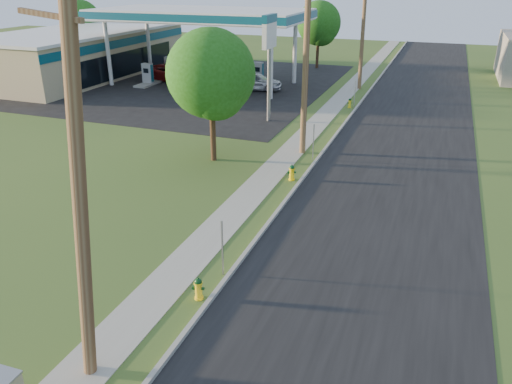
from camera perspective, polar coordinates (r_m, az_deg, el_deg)
ground_plane at (r=14.05m, az=-12.08°, el=-17.83°), size 140.00×140.00×0.00m
road at (r=20.83m, az=13.67°, el=-3.17°), size 8.00×120.00×0.02m
curb at (r=21.50m, az=3.11°, el=-1.41°), size 0.15×120.00×0.15m
sidewalk at (r=22.05m, az=-1.23°, el=-0.88°), size 1.50×120.00×0.03m
forecourt at (r=47.19m, az=-8.23°, el=12.28°), size 26.00×28.00×0.02m
utility_pole_near at (r=11.11m, az=-19.50°, el=-1.01°), size 1.40×0.32×9.48m
utility_pole_mid at (r=26.84m, az=5.71°, el=14.53°), size 1.40×0.32×9.80m
utility_pole_far at (r=44.36m, az=12.12°, el=17.56°), size 1.40×0.32×9.50m
sign_post_near at (r=16.33m, az=-3.87°, el=-6.45°), size 0.05×0.04×2.00m
sign_post_mid at (r=26.62m, az=6.57°, el=5.64°), size 0.05×0.04×2.00m
sign_post_far at (r=38.18m, az=11.22°, el=10.90°), size 0.05×0.04×2.00m
gas_canopy at (r=45.48m, az=-6.32°, el=19.45°), size 18.18×9.18×6.40m
fuel_pump_nw at (r=46.61m, az=-12.24°, el=12.75°), size 1.20×3.20×1.90m
fuel_pump_ne at (r=42.53m, az=-1.66°, el=12.24°), size 1.20×3.20×1.90m
fuel_pump_sw at (r=49.98m, az=-9.77°, el=13.65°), size 1.20×3.20×1.90m
fuel_pump_se at (r=46.20m, az=0.24°, el=13.17°), size 1.20×3.20×1.90m
convenience_store at (r=52.92m, az=-19.27°, el=14.81°), size 10.40×22.40×4.25m
price_pylon at (r=33.12m, az=1.55°, el=17.21°), size 0.34×2.04×6.85m
tree_verge at (r=25.66m, az=-5.04°, el=12.89°), size 4.51×4.51×6.84m
tree_lot at (r=54.01m, az=7.28°, el=18.40°), size 4.45×4.45×6.74m
tree_back at (r=61.93m, az=-19.30°, el=17.90°), size 4.33×4.33×6.56m
hydrant_near at (r=15.60m, az=-6.59°, el=-10.90°), size 0.39×0.35×0.76m
hydrant_mid at (r=24.10m, az=4.11°, el=2.24°), size 0.42×0.37×0.80m
hydrant_far at (r=38.24m, az=10.67°, el=9.96°), size 0.37×0.33×0.72m
car_red at (r=48.03m, az=-9.73°, el=13.30°), size 5.97×4.06×1.52m
car_silver at (r=43.45m, az=-0.08°, el=12.56°), size 4.66×2.23×1.54m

